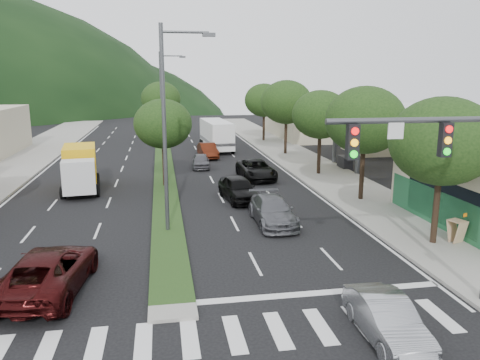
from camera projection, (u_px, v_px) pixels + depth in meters
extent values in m
plane|color=black|center=(172.00, 307.00, 15.72)|extent=(160.00, 160.00, 0.00)
cube|color=gray|center=(305.00, 163.00, 41.82)|extent=(5.00, 90.00, 0.15)
cube|color=gray|center=(1.00, 172.00, 37.64)|extent=(6.00, 90.00, 0.15)
cube|color=#1F3D16|center=(164.00, 161.00, 42.66)|extent=(1.60, 56.00, 0.12)
cube|color=silver|center=(174.00, 339.00, 13.79)|extent=(19.00, 2.20, 0.01)
cylinder|color=#47494C|center=(420.00, 120.00, 14.17)|extent=(6.00, 0.18, 0.18)
cube|color=black|center=(445.00, 140.00, 14.28)|extent=(0.35, 0.25, 1.05)
cube|color=black|center=(353.00, 142.00, 13.79)|extent=(0.35, 0.25, 1.05)
cube|color=silver|center=(393.00, 109.00, 38.94)|extent=(12.00, 8.00, 0.50)
cube|color=yellow|center=(393.00, 113.00, 39.01)|extent=(12.20, 8.20, 0.50)
cylinder|color=#47494C|center=(358.00, 146.00, 36.46)|extent=(0.36, 0.36, 4.60)
cylinder|color=#47494C|center=(452.00, 144.00, 37.77)|extent=(0.36, 0.36, 4.60)
cylinder|color=#47494C|center=(335.00, 138.00, 41.27)|extent=(0.36, 0.36, 4.60)
cylinder|color=#47494C|center=(418.00, 136.00, 42.58)|extent=(0.36, 0.36, 4.60)
cube|color=black|center=(345.00, 163.00, 39.24)|extent=(0.80, 1.60, 1.10)
cube|color=black|center=(432.00, 160.00, 40.55)|extent=(0.80, 1.60, 1.10)
cube|color=#B9AC93|center=(313.00, 116.00, 60.71)|extent=(10.00, 16.00, 5.20)
cylinder|color=black|center=(436.00, 204.00, 21.11)|extent=(0.28, 0.28, 3.64)
ellipsoid|color=black|center=(442.00, 141.00, 20.50)|extent=(4.60, 4.60, 3.91)
cylinder|color=black|center=(362.00, 169.00, 28.80)|extent=(0.28, 0.28, 3.81)
ellipsoid|color=black|center=(365.00, 120.00, 28.15)|extent=(4.80, 4.80, 4.08)
cylinder|color=black|center=(319.00, 151.00, 36.52)|extent=(0.28, 0.28, 3.58)
ellipsoid|color=black|center=(320.00, 115.00, 35.92)|extent=(4.40, 4.40, 3.74)
cylinder|color=black|center=(286.00, 134.00, 46.11)|extent=(0.28, 0.28, 3.92)
ellipsoid|color=black|center=(286.00, 102.00, 45.45)|extent=(5.00, 5.00, 4.25)
cylinder|color=black|center=(264.00, 125.00, 55.76)|extent=(0.28, 0.28, 3.70)
ellipsoid|color=black|center=(264.00, 100.00, 55.14)|extent=(4.60, 4.60, 3.91)
cylinder|color=black|center=(164.00, 162.00, 32.66)|extent=(0.28, 0.28, 3.36)
ellipsoid|color=black|center=(163.00, 124.00, 32.09)|extent=(4.00, 4.00, 3.40)
cylinder|color=black|center=(162.00, 123.00, 57.64)|extent=(0.28, 0.28, 3.81)
ellipsoid|color=black|center=(161.00, 98.00, 56.99)|extent=(4.80, 4.80, 4.08)
cylinder|color=#47494C|center=(164.00, 132.00, 22.34)|extent=(0.20, 0.20, 10.00)
cylinder|color=#47494C|center=(185.00, 32.00, 21.53)|extent=(2.20, 0.12, 0.12)
cube|color=#47494C|center=(209.00, 35.00, 21.73)|extent=(0.60, 0.25, 0.18)
cylinder|color=#47494C|center=(161.00, 104.00, 46.41)|extent=(0.20, 0.20, 10.00)
cylinder|color=#47494C|center=(171.00, 56.00, 45.60)|extent=(2.20, 0.12, 0.12)
cube|color=#47494C|center=(182.00, 57.00, 45.80)|extent=(0.60, 0.25, 0.18)
imported|color=#919397|center=(387.00, 319.00, 13.71)|extent=(1.43, 3.89, 1.27)
imported|color=#340B0B|center=(48.00, 271.00, 16.77)|extent=(3.20, 5.84, 1.55)
imported|color=black|center=(239.00, 189.00, 29.20)|extent=(2.35, 4.64, 1.51)
imported|color=#55565A|center=(273.00, 211.00, 24.56)|extent=(1.97, 4.82, 1.40)
imported|color=#4B1A0C|center=(208.00, 151.00, 44.68)|extent=(1.79, 4.33, 1.39)
imported|color=black|center=(256.00, 169.00, 35.49)|extent=(2.56, 5.23, 1.43)
imported|color=#54545A|center=(201.00, 161.00, 39.71)|extent=(1.67, 3.61, 1.20)
cube|color=silver|center=(79.00, 177.00, 29.33)|extent=(2.15, 1.69, 2.09)
cube|color=#EFB30C|center=(80.00, 166.00, 32.45)|extent=(2.55, 4.04, 2.81)
cube|color=black|center=(81.00, 184.00, 32.02)|extent=(2.46, 5.44, 0.27)
cylinder|color=black|center=(97.00, 190.00, 30.21)|extent=(0.37, 0.84, 0.82)
cylinder|color=black|center=(63.00, 193.00, 29.62)|extent=(0.37, 0.84, 0.82)
cylinder|color=black|center=(97.00, 184.00, 32.06)|extent=(0.37, 0.84, 0.82)
cylinder|color=black|center=(65.00, 186.00, 31.47)|extent=(0.37, 0.84, 0.82)
cylinder|color=black|center=(97.00, 179.00, 33.73)|extent=(0.37, 0.84, 0.82)
cylinder|color=black|center=(66.00, 180.00, 33.14)|extent=(0.37, 0.84, 0.82)
cube|color=white|center=(216.00, 134.00, 49.31)|extent=(2.79, 8.17, 2.68)
cube|color=slate|center=(216.00, 140.00, 49.45)|extent=(2.85, 8.17, 0.31)
cylinder|color=black|center=(201.00, 142.00, 52.39)|extent=(0.37, 0.82, 0.80)
cylinder|color=black|center=(221.00, 142.00, 52.90)|extent=(0.37, 0.82, 0.80)
cylinder|color=black|center=(203.00, 144.00, 51.47)|extent=(0.37, 0.82, 0.80)
cylinder|color=black|center=(222.00, 143.00, 51.99)|extent=(0.37, 0.82, 0.80)
cylinder|color=black|center=(211.00, 151.00, 46.60)|extent=(0.37, 0.82, 0.80)
cylinder|color=black|center=(233.00, 150.00, 47.11)|extent=(0.37, 0.82, 0.80)
cube|color=tan|center=(461.00, 233.00, 21.18)|extent=(0.68, 0.45, 1.04)
cube|color=tan|center=(452.00, 230.00, 21.58)|extent=(0.68, 0.45, 1.04)
cube|color=tan|center=(458.00, 221.00, 21.28)|extent=(0.76, 0.68, 0.04)
cube|color=orange|center=(465.00, 215.00, 21.05)|extent=(0.23, 0.09, 0.17)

